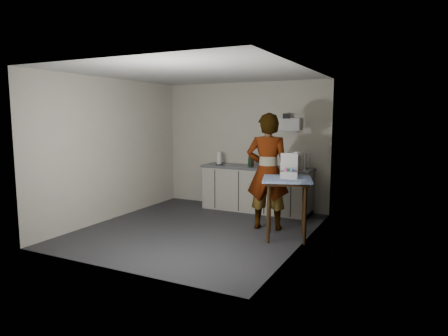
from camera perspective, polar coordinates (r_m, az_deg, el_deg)
The scene contains 15 objects.
ground at distance 6.86m, azimuth -3.86°, elevation -8.75°, with size 4.00×4.00×0.00m, color #25262A.
wall_back at distance 8.39m, azimuth 2.94°, elevation 3.26°, with size 3.60×0.02×2.60m, color beige.
wall_right at distance 5.92m, azimuth 11.16°, elevation 1.35°, with size 0.02×4.00×2.60m, color beige.
wall_left at distance 7.68m, azimuth -15.57°, elevation 2.60°, with size 0.02×4.00×2.60m, color beige.
ceiling at distance 6.62m, azimuth -4.07°, elevation 13.34°, with size 3.60×4.00×0.01m, color silver.
kitchen_counter at distance 8.08m, azimuth 4.68°, elevation -3.16°, with size 2.24×0.62×0.91m.
wall_shelf at distance 7.95m, azimuth 9.41°, elevation 6.16°, with size 0.42×0.18×0.37m.
side_table at distance 6.26m, azimuth 8.99°, elevation -2.56°, with size 0.93×0.93×0.96m.
standing_man at distance 6.75m, azimuth 6.26°, elevation -0.51°, with size 0.72×0.47×1.97m, color #B2A593.
soap_bottle at distance 7.95m, azimuth 3.81°, elevation 1.20°, with size 0.11×0.11×0.28m, color black.
soda_can at distance 8.00m, azimuth 4.06°, elevation 0.74°, with size 0.07×0.07×0.14m, color red.
dark_bottle at distance 8.10m, azimuth 3.79°, elevation 1.15°, with size 0.07×0.07×0.23m, color black.
paper_towel at distance 8.24m, azimuth -0.69°, elevation 1.36°, with size 0.15×0.15×0.27m.
dish_rack at distance 7.74m, azimuth 10.20°, elevation 0.41°, with size 0.44×0.33×0.31m.
bakery_box at distance 6.27m, azimuth 9.23°, elevation -0.64°, with size 0.33×0.34×0.37m.
Camera 1 is at (3.34, -5.68, 1.92)m, focal length 32.00 mm.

